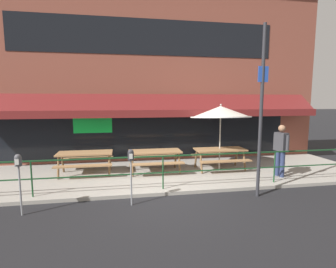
% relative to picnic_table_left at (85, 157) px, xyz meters
% --- Properties ---
extents(ground_plane, '(120.00, 120.00, 0.00)m').
position_rel_picnic_table_left_xyz_m(ground_plane, '(2.35, -2.20, -0.71)').
color(ground_plane, black).
extents(patio_deck, '(15.00, 4.00, 0.10)m').
position_rel_picnic_table_left_xyz_m(patio_deck, '(2.35, -0.20, -0.66)').
color(patio_deck, '#9E998E').
rests_on(patio_deck, ground).
extents(restaurant_building, '(15.00, 1.60, 7.29)m').
position_rel_picnic_table_left_xyz_m(restaurant_building, '(2.35, 2.02, 2.91)').
color(restaurant_building, brown).
rests_on(restaurant_building, ground).
extents(patio_railing, '(13.84, 0.04, 0.97)m').
position_rel_picnic_table_left_xyz_m(patio_railing, '(2.35, -1.90, 0.09)').
color(patio_railing, '#194723').
rests_on(patio_railing, patio_deck).
extents(picnic_table_left, '(1.80, 1.42, 0.76)m').
position_rel_picnic_table_left_xyz_m(picnic_table_left, '(0.00, 0.00, 0.00)').
color(picnic_table_left, '#997047').
rests_on(picnic_table_left, patio_deck).
extents(picnic_table_centre, '(1.80, 1.42, 0.76)m').
position_rel_picnic_table_left_xyz_m(picnic_table_centre, '(2.36, -0.13, 0.00)').
color(picnic_table_centre, '#997047').
rests_on(picnic_table_centre, patio_deck).
extents(picnic_table_right, '(1.80, 1.42, 0.76)m').
position_rel_picnic_table_left_xyz_m(picnic_table_right, '(4.71, -0.19, 0.00)').
color(picnic_table_right, '#997047').
rests_on(picnic_table_right, patio_deck).
extents(patio_umbrella_right, '(2.14, 2.14, 2.38)m').
position_rel_picnic_table_left_xyz_m(patio_umbrella_right, '(4.71, -0.16, 1.47)').
color(patio_umbrella_right, '#B7B2A8').
rests_on(patio_umbrella_right, patio_deck).
extents(pedestrian_walking, '(0.32, 0.61, 1.71)m').
position_rel_picnic_table_left_xyz_m(pedestrian_walking, '(6.35, -1.35, 0.35)').
color(pedestrian_walking, navy).
rests_on(pedestrian_walking, patio_deck).
extents(parking_meter_near, '(0.15, 0.16, 1.42)m').
position_rel_picnic_table_left_xyz_m(parking_meter_near, '(-1.05, -2.82, 0.44)').
color(parking_meter_near, gray).
rests_on(parking_meter_near, ground).
extents(parking_meter_far, '(0.15, 0.16, 1.42)m').
position_rel_picnic_table_left_xyz_m(parking_meter_far, '(1.43, -2.67, 0.44)').
color(parking_meter_far, gray).
rests_on(parking_meter_far, ground).
extents(street_sign_pole, '(0.28, 0.09, 4.54)m').
position_rel_picnic_table_left_xyz_m(street_sign_pole, '(4.85, -2.65, 1.62)').
color(street_sign_pole, '#2D2D33').
rests_on(street_sign_pole, ground).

